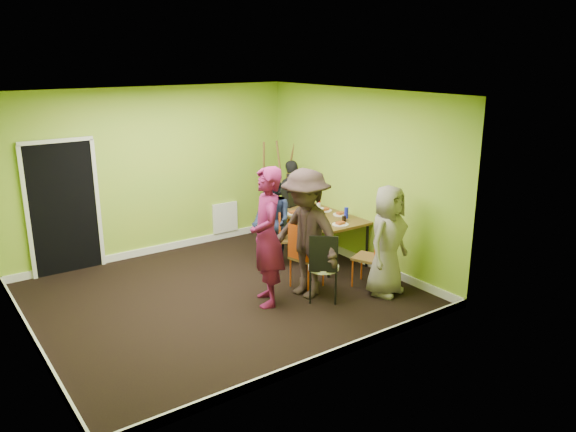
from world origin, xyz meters
The scene contains 28 objects.
ground centered at (0.00, 0.00, 0.00)m, with size 5.00×5.00×0.00m, color black.
room_walls centered at (-0.02, 0.04, 0.99)m, with size 5.04×4.54×2.82m.
dining_table centered at (2.05, 0.34, 0.70)m, with size 0.90×1.50×0.75m.
chair_left_far centered at (1.44, 0.52, 0.51)m, with size 0.49×0.49×0.91m.
chair_left_near centered at (1.11, -0.44, 0.55)m, with size 0.48×0.48×0.97m.
chair_back_end centered at (2.10, 1.11, 0.75)m, with size 0.56×0.61×1.07m.
chair_front_end centered at (1.96, -0.98, 0.52)m, with size 0.51×0.51×0.93m.
chair_bentwood centered at (1.05, -0.97, 0.54)m, with size 0.54×0.54×0.99m.
easel centered at (2.18, 1.82, 0.90)m, with size 0.73×0.69×1.82m.
plate_near_left centered at (1.75, 0.71, 0.76)m, with size 0.23×0.23×0.01m, color white.
plate_near_right centered at (1.80, -0.04, 0.76)m, with size 0.22×0.22×0.01m, color white.
plate_far_back centered at (2.13, 0.85, 0.76)m, with size 0.26×0.26×0.01m, color white.
plate_far_front centered at (1.99, -0.22, 0.76)m, with size 0.25×0.25×0.01m, color white.
plate_wall_back centered at (2.29, 0.55, 0.76)m, with size 0.24×0.24×0.01m, color white.
plate_wall_front centered at (2.35, 0.20, 0.76)m, with size 0.26×0.26×0.01m, color white.
thermos centered at (1.98, 0.32, 0.87)m, with size 0.07×0.07×0.25m, color white.
blue_bottle centered at (2.30, 0.01, 0.84)m, with size 0.07×0.07×0.18m, color #1820B4.
orange_bottle centered at (1.98, 0.52, 0.79)m, with size 0.04×0.04×0.08m, color #E55315.
glass_mid centered at (1.84, 0.55, 0.80)m, with size 0.07×0.07×0.10m, color black.
glass_back centered at (2.17, 0.70, 0.80)m, with size 0.06×0.06×0.09m, color black.
glass_front centered at (2.16, -0.10, 0.79)m, with size 0.07×0.07×0.09m, color black.
cup_a centered at (1.89, 0.21, 0.80)m, with size 0.12×0.12×0.09m, color white.
cup_b centered at (2.14, 0.46, 0.80)m, with size 0.10×0.10×0.09m, color white.
person_standing centered at (0.40, -0.56, 0.95)m, with size 0.69×0.45×1.90m, color #63113E.
person_left_far centered at (1.21, 0.55, 0.75)m, with size 0.73×0.57×1.50m, color #151E36.
person_left_near centered at (0.98, -0.66, 0.91)m, with size 1.18×0.68×1.82m, color #2C1F1D.
person_back_end centered at (2.17, 1.31, 0.75)m, with size 0.88×0.37×1.51m, color black.
person_front_end centered at (1.95, -1.27, 0.79)m, with size 0.77×0.50×1.58m, color gray.
Camera 1 is at (-3.47, -6.52, 3.31)m, focal length 35.00 mm.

